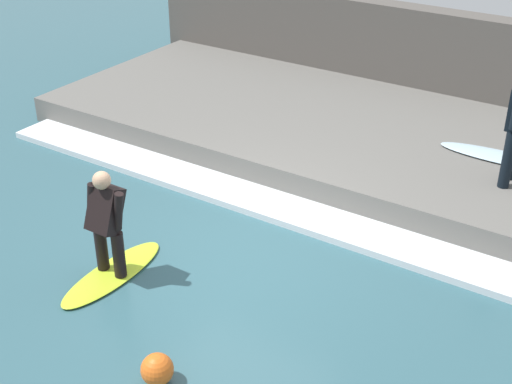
# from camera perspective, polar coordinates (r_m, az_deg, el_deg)

# --- Properties ---
(ground_plane) EXTENTS (28.00, 28.00, 0.00)m
(ground_plane) POSITION_cam_1_polar(r_m,az_deg,el_deg) (9.61, -2.11, -5.21)
(ground_plane) COLOR #335B66
(concrete_ledge) EXTENTS (4.40, 11.49, 0.46)m
(concrete_ledge) POSITION_cam_1_polar(r_m,az_deg,el_deg) (12.54, 8.40, 4.31)
(concrete_ledge) COLOR #66635E
(concrete_ledge) RESTS_ON ground_plane
(back_wall) EXTENTS (0.50, 12.07, 1.96)m
(back_wall) POSITION_cam_1_polar(r_m,az_deg,el_deg) (14.40, 12.92, 10.36)
(back_wall) COLOR #544F49
(back_wall) RESTS_ON ground_plane
(wave_foam_crest) EXTENTS (0.75, 10.92, 0.10)m
(wave_foam_crest) POSITION_cam_1_polar(r_m,az_deg,el_deg) (10.58, 2.26, -1.40)
(wave_foam_crest) COLOR silver
(wave_foam_crest) RESTS_ON ground_plane
(surfboard_riding) EXTENTS (1.74, 0.55, 0.06)m
(surfboard_riding) POSITION_cam_1_polar(r_m,az_deg,el_deg) (9.43, -11.40, -6.40)
(surfboard_riding) COLOR #BFE02D
(surfboard_riding) RESTS_ON ground_plane
(surfer_riding) EXTENTS (0.43, 0.64, 1.44)m
(surfer_riding) POSITION_cam_1_polar(r_m,az_deg,el_deg) (8.98, -11.90, -2.07)
(surfer_riding) COLOR black
(surfer_riding) RESTS_ON surfboard_riding
(surfboard_waiting_near) EXTENTS (0.54, 2.07, 0.06)m
(surfboard_waiting_near) POSITION_cam_1_polar(r_m,az_deg,el_deg) (11.76, 19.29, 2.60)
(surfboard_waiting_near) COLOR silver
(surfboard_waiting_near) RESTS_ON concrete_ledge
(marker_buoy) EXTENTS (0.35, 0.35, 0.35)m
(marker_buoy) POSITION_cam_1_polar(r_m,az_deg,el_deg) (7.72, -7.91, -13.88)
(marker_buoy) COLOR orange
(marker_buoy) RESTS_ON ground_plane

